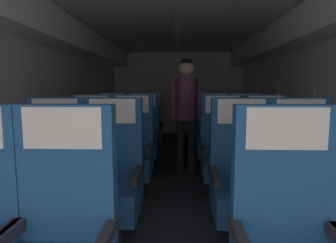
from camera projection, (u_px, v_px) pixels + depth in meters
The scene contains 19 objects.
ground at pixel (177, 179), 3.81m from camera, with size 3.70×8.11×0.02m, color #23282D.
fuselage_shell at pixel (178, 60), 3.88m from camera, with size 3.58×7.76×2.20m.
seat_b_left_window at pixel (53, 180), 2.28m from camera, with size 0.50×0.51×1.14m.
seat_b_left_aisle at pixel (111, 180), 2.27m from camera, with size 0.50×0.51×1.14m.
seat_b_right_aisle at pixel (302, 183), 2.21m from camera, with size 0.50×0.51×1.14m.
seat_b_right_window at pixel (242, 181), 2.24m from camera, with size 0.50×0.51×1.14m.
seat_c_left_window at pixel (91, 153), 3.24m from camera, with size 0.50×0.51×1.14m.
seat_c_left_aisle at pixel (132, 153), 3.23m from camera, with size 0.50×0.51×1.14m.
seat_c_right_aisle at pixel (266, 154), 3.16m from camera, with size 0.50×0.51×1.14m.
seat_c_right_window at pixel (222, 154), 3.18m from camera, with size 0.50×0.51×1.14m.
seat_d_left_window at pixel (111, 138), 4.21m from camera, with size 0.50×0.51×1.14m.
seat_d_left_aisle at pixel (142, 138), 4.20m from camera, with size 0.50×0.51×1.14m.
seat_d_right_aisle at pixel (245, 139), 4.12m from camera, with size 0.50×0.51×1.14m.
seat_d_right_window at pixel (213, 138), 4.15m from camera, with size 0.50×0.51×1.14m.
seat_e_left_window at pixel (124, 128), 5.17m from camera, with size 0.50×0.51×1.14m.
seat_e_left_aisle at pixel (149, 129), 5.14m from camera, with size 0.50×0.51×1.14m.
seat_e_right_aisle at pixel (233, 129), 5.08m from camera, with size 0.50×0.51×1.14m.
seat_e_right_window at pixel (206, 129), 5.11m from camera, with size 0.50×0.51×1.14m.
flight_attendant at pixel (186, 103), 3.95m from camera, with size 0.43×0.28×1.63m.
Camera 1 is at (0.02, 0.17, 1.22)m, focal length 30.05 mm.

